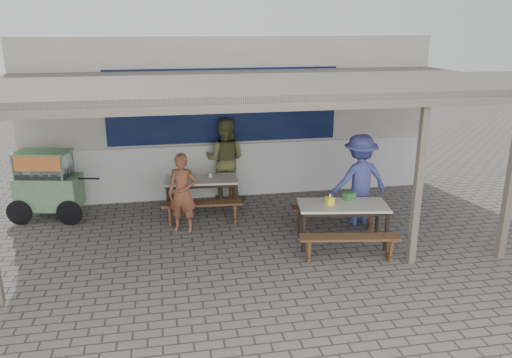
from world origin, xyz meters
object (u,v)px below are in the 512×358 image
object	(u,v)px
bench_right_wall	(335,212)
table_left	(201,182)
tissue_box	(330,200)
condiment_bowl	(187,176)
table_right	(343,208)
patron_wall_side	(225,160)
patron_street_side	(182,193)
patron_right_table	(359,180)
bench_left_street	(202,208)
bench_right_street	(350,242)
vendor_cart	(47,183)
bench_left_wall	(201,189)
donation_box	(349,196)
condiment_jar	(210,175)

from	to	relation	value
bench_right_wall	table_left	bearing A→B (deg)	161.19
tissue_box	condiment_bowl	bearing A→B (deg)	138.91
table_right	patron_wall_side	world-z (taller)	patron_wall_side
tissue_box	patron_wall_side	bearing A→B (deg)	118.78
patron_street_side	bench_right_wall	bearing A→B (deg)	9.63
bench_right_wall	patron_right_table	xyz separation A→B (m)	(0.54, 0.21, 0.54)
bench_left_street	table_left	bearing A→B (deg)	90.00
bench_right_street	tissue_box	size ratio (longest dim) A/B	13.21
patron_street_side	patron_right_table	distance (m)	3.37
vendor_cart	tissue_box	world-z (taller)	vendor_cart
table_left	patron_street_side	bearing A→B (deg)	-112.66
bench_left_street	patron_street_side	world-z (taller)	patron_street_side
bench_left_wall	tissue_box	bearing A→B (deg)	-47.15
patron_right_table	donation_box	world-z (taller)	patron_right_table
bench_left_street	condiment_jar	distance (m)	0.86
donation_box	condiment_bowl	world-z (taller)	donation_box
bench_left_wall	donation_box	size ratio (longest dim) A/B	7.84
bench_right_street	table_left	bearing A→B (deg)	138.97
patron_wall_side	bench_left_wall	bearing A→B (deg)	39.25
table_left	patron_street_side	size ratio (longest dim) A/B	1.00
vendor_cart	patron_street_side	size ratio (longest dim) A/B	1.21
bench_right_street	patron_right_table	world-z (taller)	patron_right_table
patron_wall_side	bench_right_wall	bearing A→B (deg)	150.88
table_left	patron_right_table	bearing A→B (deg)	-16.39
bench_right_street	patron_right_table	bearing A→B (deg)	73.34
bench_left_wall	patron_wall_side	world-z (taller)	patron_wall_side
patron_right_table	condiment_bowl	size ratio (longest dim) A/B	9.53
bench_left_street	patron_street_side	xyz separation A→B (m)	(-0.37, -0.24, 0.41)
table_left	patron_street_side	world-z (taller)	patron_street_side
bench_right_wall	tissue_box	bearing A→B (deg)	-108.89
condiment_bowl	bench_right_wall	bearing A→B (deg)	-28.10
patron_street_side	donation_box	size ratio (longest dim) A/B	7.47
table_left	vendor_cart	world-z (taller)	vendor_cart
table_left	condiment_jar	world-z (taller)	condiment_jar
vendor_cart	donation_box	world-z (taller)	vendor_cart
bench_left_wall	patron_street_side	distance (m)	1.55
bench_right_wall	condiment_bowl	size ratio (longest dim) A/B	8.92
patron_wall_side	condiment_jar	bearing A→B (deg)	79.97
bench_right_street	vendor_cart	world-z (taller)	vendor_cart
condiment_jar	patron_right_table	bearing A→B (deg)	-23.10
patron_wall_side	patron_right_table	bearing A→B (deg)	161.40
bench_left_wall	patron_street_side	size ratio (longest dim) A/B	1.05
table_right	vendor_cart	size ratio (longest dim) A/B	0.91
bench_right_wall	patron_right_table	world-z (taller)	patron_right_table
patron_wall_side	patron_right_table	size ratio (longest dim) A/B	1.03
bench_left_wall	condiment_jar	bearing A→B (deg)	-68.89
patron_right_table	donation_box	size ratio (longest dim) A/B	8.86
vendor_cart	patron_right_table	distance (m)	6.09
vendor_cart	patron_street_side	xyz separation A→B (m)	(2.58, -1.10, -0.01)
table_right	bench_right_wall	world-z (taller)	table_right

